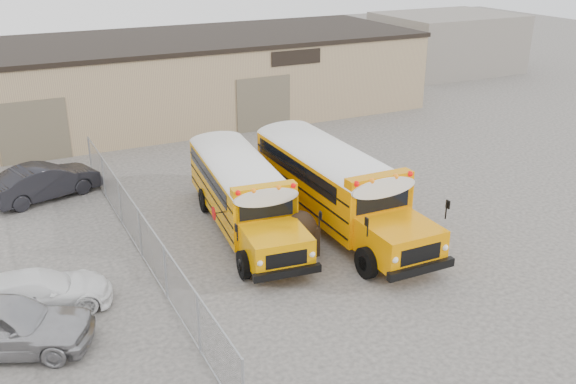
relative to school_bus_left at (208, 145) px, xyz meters
name	(u,v)px	position (x,y,z in m)	size (l,w,h in m)	color
ground	(339,257)	(1.30, -9.25, -1.54)	(120.00, 120.00, 0.00)	#45423F
warehouse	(166,78)	(1.30, 10.74, 0.83)	(30.20, 10.20, 4.67)	tan
chainlink_fence	(140,233)	(-4.70, -6.25, -0.64)	(0.07, 18.07, 1.81)	#999CA2
distant_building_right	(446,42)	(25.30, 14.75, 0.66)	(10.00, 8.00, 4.40)	gray
school_bus_left	(208,145)	(0.00, 0.00, 0.00)	(3.35, 9.30, 2.66)	#EB9400
school_bus_right	(267,137)	(2.64, -0.55, 0.16)	(2.69, 10.08, 2.94)	orange
tarp_bundle	(300,233)	(0.20, -8.46, -0.72)	(1.17, 1.17, 1.59)	black
car_silver	(4,325)	(-9.23, -9.87, -0.76)	(1.84, 4.57, 1.56)	#A3A3A7
car_white	(35,293)	(-8.30, -8.25, -0.92)	(1.75, 4.30, 1.25)	white
car_dark	(45,181)	(-6.92, 0.72, -0.80)	(1.56, 4.48, 1.48)	black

